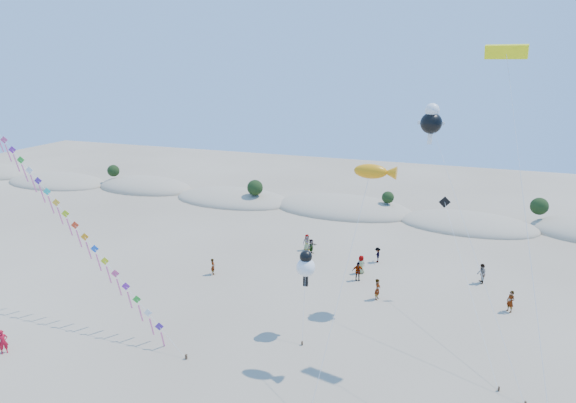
{
  "coord_description": "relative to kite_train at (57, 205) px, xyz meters",
  "views": [
    {
      "loc": [
        13.69,
        -15.93,
        19.39
      ],
      "look_at": [
        3.18,
        14.0,
        10.09
      ],
      "focal_mm": 30.0,
      "sensor_mm": 36.0,
      "label": 1
    }
  ],
  "objects": [
    {
      "name": "parafoil_kite",
      "position": [
        31.2,
        4.89,
        10.95
      ],
      "size": [
        4.84,
        14.18,
        20.35
      ],
      "color": "#3F2D1E",
      "rests_on": "ground"
    },
    {
      "name": "dark_kite",
      "position": [
        29.58,
        8.84,
        -2.69
      ],
      "size": [
        4.82,
        12.5,
        8.71
      ],
      "color": "#3F2D1E",
      "rests_on": "ground"
    },
    {
      "name": "kite_train",
      "position": [
        0.0,
        0.0,
        0.0
      ],
      "size": [
        24.34,
        6.66,
        16.85
      ],
      "color": "#3F2D1E",
      "rests_on": "ground"
    },
    {
      "name": "beachgoers",
      "position": [
        22.05,
        14.59,
        -7.75
      ],
      "size": [
        26.51,
        9.57,
        1.86
      ],
      "color": "slate",
      "rests_on": "ground"
    },
    {
      "name": "dune_ridge",
      "position": [
        16.14,
        33.27,
        -8.51
      ],
      "size": [
        145.3,
        11.49,
        5.57
      ],
      "color": "tan",
      "rests_on": "ground"
    },
    {
      "name": "flyer_foreground",
      "position": [
        0.73,
        -7.0,
        -7.75
      ],
      "size": [
        0.7,
        0.76,
        1.74
      ],
      "primitive_type": "imported",
      "rotation": [
        0.0,
        0.0,
        0.96
      ],
      "color": "#B40E23",
      "rests_on": "ground"
    },
    {
      "name": "cartoon_kite_high",
      "position": [
        26.9,
        10.35,
        6.4
      ],
      "size": [
        8.21,
        12.14,
        16.35
      ],
      "color": "#3F2D1E",
      "rests_on": "ground"
    },
    {
      "name": "cartoon_kite_low",
      "position": [
        19.42,
        2.69,
        -3.34
      ],
      "size": [
        1.37,
        2.71,
        6.39
      ],
      "color": "#3F2D1E",
      "rests_on": "ground"
    },
    {
      "name": "fish_kite",
      "position": [
        24.26,
        1.24,
        4.17
      ],
      "size": [
        3.16,
        8.43,
        13.3
      ],
      "color": "#3F2D1E",
      "rests_on": "ground"
    }
  ]
}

